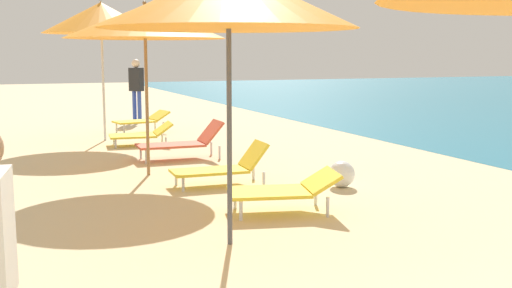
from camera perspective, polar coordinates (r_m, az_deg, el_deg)
name	(u,v)px	position (r m, az deg, el deg)	size (l,w,h in m)	color
lounger_second_shoreside	(284,189)	(7.43, 2.59, -4.13)	(1.40, 0.94, 0.49)	yellow
umbrella_third	(145,22)	(9.73, -10.09, 10.89)	(2.44, 2.44, 2.66)	olive
lounger_third_shoreside	(183,141)	(11.28, -6.71, 0.23)	(1.52, 0.65, 0.67)	#D8593F
lounger_third_inland	(222,167)	(8.97, -3.07, -2.07)	(1.38, 0.60, 0.61)	yellow
umbrella_farthest	(101,18)	(13.92, -13.94, 11.08)	(2.46, 2.46, 3.01)	silver
lounger_farthest_shoreside	(142,120)	(15.25, -10.36, 2.15)	(1.36, 0.83, 0.50)	yellow
lounger_farthest_inland	(142,134)	(13.12, -10.36, 0.93)	(1.33, 0.81, 0.46)	yellow
person_walking_near	(136,84)	(17.59, -10.84, 5.41)	(0.41, 0.41, 1.72)	#334CB2
beach_ball	(342,174)	(8.92, 7.81, -2.73)	(0.37, 0.37, 0.37)	white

